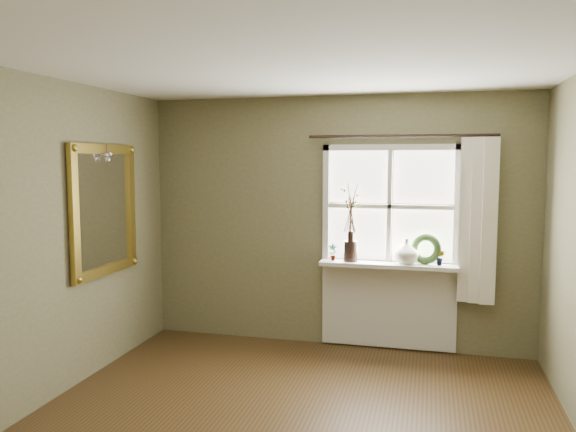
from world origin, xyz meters
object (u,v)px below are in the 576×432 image
(dark_jug, at_px, (351,251))
(wreath, at_px, (426,252))
(gilt_mirror, at_px, (104,210))
(cream_vase, at_px, (406,251))

(dark_jug, bearing_deg, wreath, 3.09)
(dark_jug, height_order, gilt_mirror, gilt_mirror)
(dark_jug, relative_size, wreath, 0.68)
(dark_jug, distance_m, cream_vase, 0.56)
(dark_jug, relative_size, gilt_mirror, 0.17)
(gilt_mirror, bearing_deg, cream_vase, 21.14)
(dark_jug, bearing_deg, gilt_mirror, -154.03)
(wreath, height_order, gilt_mirror, gilt_mirror)
(cream_vase, bearing_deg, wreath, 12.16)
(cream_vase, distance_m, wreath, 0.19)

